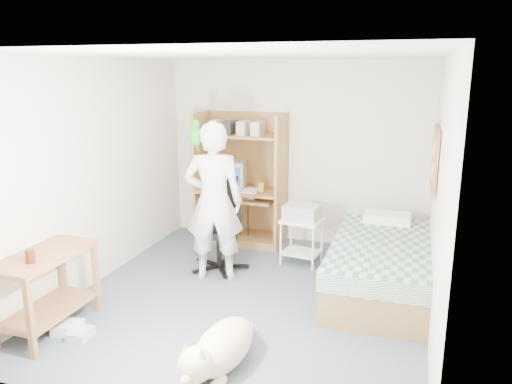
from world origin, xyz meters
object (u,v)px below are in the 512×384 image
Objects in this scene: bed at (381,266)px; dog at (220,349)px; office_chair at (219,237)px; printer_cart at (302,234)px; side_desk at (47,280)px; person at (214,202)px; computer_hutch at (242,184)px.

dog is (-1.10, -1.94, -0.10)m from bed.
office_chair is at bearing 118.10° from dog.
bed is 3.51× the size of printer_cart.
bed is 2.02× the size of side_desk.
bed is at bearing -17.86° from office_chair.
dog is at bearing -3.99° from side_desk.
printer_cart is at bearing -154.47° from person.
side_desk is 2.12m from office_chair.
dog is at bearing -73.63° from computer_hutch.
computer_hutch is 3.13× the size of printer_cart.
dog is 2.46m from printer_cart.
side_desk is at bearing -106.14° from computer_hutch.
computer_hutch reaches higher than bed.
bed is at bearing 66.40° from dog.
printer_cart is at bearing 9.84° from office_chair.
person is 1.25m from printer_cart.
person is at bearing 58.00° from side_desk.
side_desk is 0.85× the size of dog.
person is (-1.86, -0.22, 0.62)m from bed.
person is at bearing -130.79° from printer_cart.
computer_hutch is 1.25m from printer_cart.
dog is (1.75, -0.12, -0.30)m from side_desk.
computer_hutch is at bearing -99.26° from person.
bed is at bearing -19.08° from printer_cart.
side_desk is at bearing -177.98° from dog.
dog is (0.90, -3.06, -0.63)m from computer_hutch.
office_chair is at bearing -93.30° from person.
computer_hutch is 3.25m from dog.
person is at bearing 119.77° from dog.
office_chair is 0.93× the size of dog.
bed is at bearing 171.52° from person.
office_chair is 1.02m from printer_cart.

